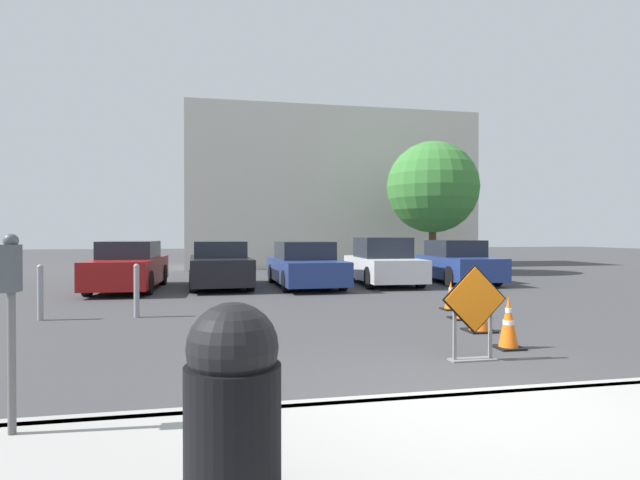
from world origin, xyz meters
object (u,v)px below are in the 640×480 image
bollard_second (40,291)px  parked_car_fifth (456,263)px  parked_car_fourth (383,263)px  bollard_nearest (137,289)px  trash_bin (233,411)px  parking_meter (11,298)px  parked_car_nearest (129,267)px  traffic_cone_fourth (451,296)px  traffic_cone_second (479,315)px  parked_car_second (220,266)px  traffic_cone_third (462,302)px  parked_car_third (305,266)px  road_closed_sign (474,309)px  traffic_cone_nearest (508,323)px

bollard_second → parked_car_fifth: bearing=25.8°
parked_car_fourth → bollard_nearest: bearing=39.3°
trash_bin → parking_meter: bearing=137.2°
parked_car_nearest → trash_bin: 13.66m
parking_meter → traffic_cone_fourth: bearing=42.8°
traffic_cone_second → parked_car_second: parked_car_second is taller
traffic_cone_second → parking_meter: parking_meter is taller
parked_car_second → bollard_nearest: size_ratio=3.90×
parked_car_fourth → parked_car_second: bearing=0.8°
parked_car_nearest → bollard_second: (-0.73, -5.40, -0.12)m
traffic_cone_third → traffic_cone_fourth: bearing=74.1°
parked_car_third → parked_car_fifth: parked_car_fifth is taller
traffic_cone_fourth → parking_meter: size_ratio=0.41×
traffic_cone_second → trash_bin: size_ratio=0.51×
traffic_cone_second → traffic_cone_third: 1.28m
traffic_cone_third → traffic_cone_fourth: traffic_cone_third is taller
traffic_cone_second → road_closed_sign: bearing=-120.7°
parked_car_fourth → traffic_cone_fourth: bearing=88.3°
traffic_cone_second → bollard_nearest: (-6.10, 2.71, 0.29)m
traffic_cone_fourth → parked_car_fourth: bearing=86.8°
traffic_cone_second → parked_car_nearest: parked_car_nearest is taller
traffic_cone_second → parked_car_third: bearing=102.2°
bollard_second → parked_car_fourth: bearing=31.7°
traffic_cone_nearest → bollard_nearest: size_ratio=0.71×
traffic_cone_second → traffic_cone_fourth: size_ratio=0.93×
traffic_cone_fourth → traffic_cone_second: bearing=-104.9°
trash_bin → parking_meter: size_ratio=0.76×
traffic_cone_nearest → parking_meter: parking_meter is taller
parked_car_fifth → parking_meter: (-9.69, -12.03, 0.50)m
traffic_cone_third → parking_meter: 8.08m
parked_car_second → parked_car_fourth: size_ratio=1.03×
traffic_cone_nearest → trash_bin: size_ratio=0.66×
road_closed_sign → bollard_second: (-6.80, 4.57, -0.11)m
parked_car_second → parking_meter: parking_meter is taller
parked_car_third → bollard_second: (-6.16, -5.36, -0.10)m
traffic_cone_fourth → parked_car_fourth: (0.32, 5.76, 0.41)m
traffic_cone_nearest → traffic_cone_fourth: bearing=76.5°
traffic_cone_fourth → traffic_cone_third: bearing=-105.9°
road_closed_sign → traffic_cone_second: bearing=59.3°
road_closed_sign → traffic_cone_second: road_closed_sign is taller
traffic_cone_nearest → parked_car_second: 10.44m
parked_car_nearest → parked_car_fourth: (8.15, 0.08, 0.03)m
road_closed_sign → bollard_nearest: road_closed_sign is taller
parked_car_second → parked_car_fifth: 8.15m
road_closed_sign → parking_meter: parking_meter is taller
traffic_cone_second → parked_car_fifth: size_ratio=0.14×
parked_car_fourth → road_closed_sign: bearing=79.8°
traffic_cone_third → bollard_second: (-8.21, 1.46, 0.23)m
parked_car_third → parked_car_fifth: (5.43, 0.24, 0.01)m
parked_car_nearest → bollard_nearest: (1.07, -5.40, -0.12)m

